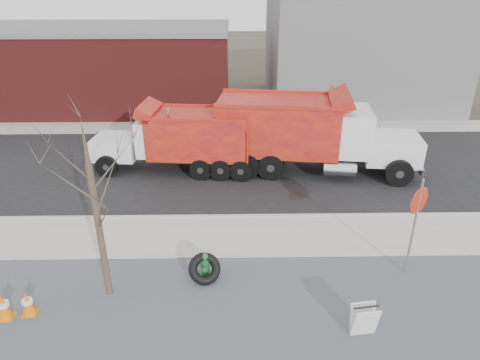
{
  "coord_description": "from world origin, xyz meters",
  "views": [
    {
      "loc": [
        0.36,
        -12.26,
        8.23
      ],
      "look_at": [
        0.6,
        1.9,
        1.4
      ],
      "focal_mm": 32.0,
      "sensor_mm": 36.0,
      "label": 1
    }
  ],
  "objects_px": {
    "sandwich_board": "(364,320)",
    "fire_hydrant": "(205,266)",
    "truck_tire": "(205,269)",
    "dump_truck_red_a": "(306,131)",
    "stop_sign": "(417,212)",
    "dump_truck_red_b": "(180,138)"
  },
  "relations": [
    {
      "from": "dump_truck_red_a",
      "to": "dump_truck_red_b",
      "type": "xyz_separation_m",
      "value": [
        -5.63,
        0.13,
        -0.31
      ]
    },
    {
      "from": "dump_truck_red_b",
      "to": "sandwich_board",
      "type": "bearing_deg",
      "value": 124.43
    },
    {
      "from": "stop_sign",
      "to": "dump_truck_red_a",
      "type": "height_order",
      "value": "dump_truck_red_a"
    },
    {
      "from": "fire_hydrant",
      "to": "truck_tire",
      "type": "distance_m",
      "value": 0.2
    },
    {
      "from": "fire_hydrant",
      "to": "truck_tire",
      "type": "relative_size",
      "value": 0.72
    },
    {
      "from": "truck_tire",
      "to": "dump_truck_red_b",
      "type": "relative_size",
      "value": 0.15
    },
    {
      "from": "fire_hydrant",
      "to": "dump_truck_red_a",
      "type": "bearing_deg",
      "value": 61.13
    },
    {
      "from": "sandwich_board",
      "to": "fire_hydrant",
      "type": "bearing_deg",
      "value": 141.78
    },
    {
      "from": "fire_hydrant",
      "to": "stop_sign",
      "type": "distance_m",
      "value": 6.34
    },
    {
      "from": "fire_hydrant",
      "to": "sandwich_board",
      "type": "distance_m",
      "value": 4.75
    },
    {
      "from": "fire_hydrant",
      "to": "sandwich_board",
      "type": "height_order",
      "value": "sandwich_board"
    },
    {
      "from": "stop_sign",
      "to": "fire_hydrant",
      "type": "bearing_deg",
      "value": 167.49
    },
    {
      "from": "sandwich_board",
      "to": "dump_truck_red_b",
      "type": "relative_size",
      "value": 0.12
    },
    {
      "from": "sandwich_board",
      "to": "truck_tire",
      "type": "bearing_deg",
      "value": 143.88
    },
    {
      "from": "truck_tire",
      "to": "dump_truck_red_a",
      "type": "height_order",
      "value": "dump_truck_red_a"
    },
    {
      "from": "truck_tire",
      "to": "dump_truck_red_b",
      "type": "xyz_separation_m",
      "value": [
        -1.53,
        7.97,
        1.18
      ]
    },
    {
      "from": "dump_truck_red_b",
      "to": "fire_hydrant",
      "type": "bearing_deg",
      "value": 106.68
    },
    {
      "from": "truck_tire",
      "to": "sandwich_board",
      "type": "relative_size",
      "value": 1.28
    },
    {
      "from": "dump_truck_red_a",
      "to": "sandwich_board",
      "type": "bearing_deg",
      "value": -82.4
    },
    {
      "from": "stop_sign",
      "to": "sandwich_board",
      "type": "xyz_separation_m",
      "value": [
        -2.0,
        -2.49,
        -1.65
      ]
    },
    {
      "from": "fire_hydrant",
      "to": "dump_truck_red_a",
      "type": "height_order",
      "value": "dump_truck_red_a"
    },
    {
      "from": "fire_hydrant",
      "to": "truck_tire",
      "type": "xyz_separation_m",
      "value": [
        -0.0,
        -0.2,
        0.04
      ]
    }
  ]
}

